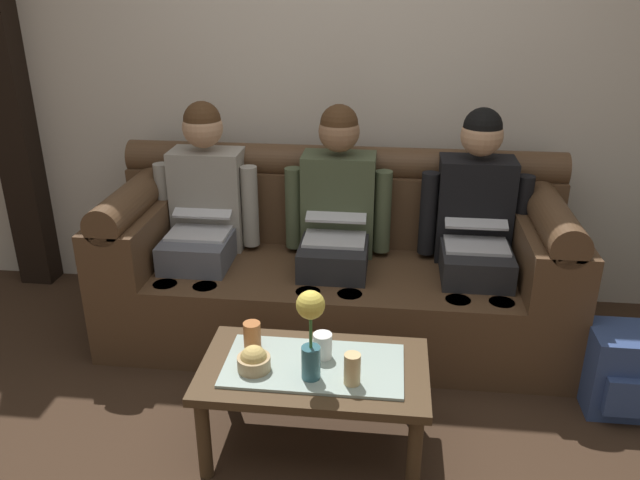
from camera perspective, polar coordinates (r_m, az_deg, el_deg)
The scene contains 13 objects.
back_wall_patterned at distance 3.63m, azimuth 2.41°, elevation 16.91°, with size 6.00×0.12×2.90m, color beige.
timber_pillar at distance 4.13m, azimuth -26.67°, elevation 15.37°, with size 0.20×0.20×2.90m, color black.
couch at distance 3.41m, azimuth 1.44°, elevation -2.45°, with size 2.37×0.88×0.96m.
person_left at distance 3.42m, azimuth -10.39°, elevation 2.52°, with size 0.56×0.67×1.22m.
person_middle at distance 3.29m, azimuth 1.49°, elevation 2.07°, with size 0.56×0.67×1.22m.
person_right at distance 3.31m, azimuth 13.76°, elevation 1.51°, with size 0.56×0.67×1.22m.
coffee_table at distance 2.59m, azimuth -0.55°, elevation -12.20°, with size 0.90×0.52×0.41m.
flower_vase at distance 2.36m, azimuth -0.90°, elevation -7.74°, with size 0.11×0.11×0.37m.
snack_bowl at distance 2.52m, azimuth -5.94°, elevation -10.68°, with size 0.13×0.13×0.11m.
cup_near_left at distance 2.65m, azimuth -6.09°, elevation -8.44°, with size 0.07×0.07×0.11m, color #B26633.
cup_near_right at distance 2.57m, azimuth 0.23°, elevation -9.43°, with size 0.08×0.08×0.10m, color white.
cup_far_center at distance 2.42m, azimuth 2.90°, elevation -11.45°, with size 0.06×0.06×0.13m, color #DBB77A.
backpack_right at distance 3.19m, azimuth 25.39°, elevation -10.54°, with size 0.31×0.31×0.39m.
Camera 1 is at (0.26, -1.90, 1.84)m, focal length 35.78 mm.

